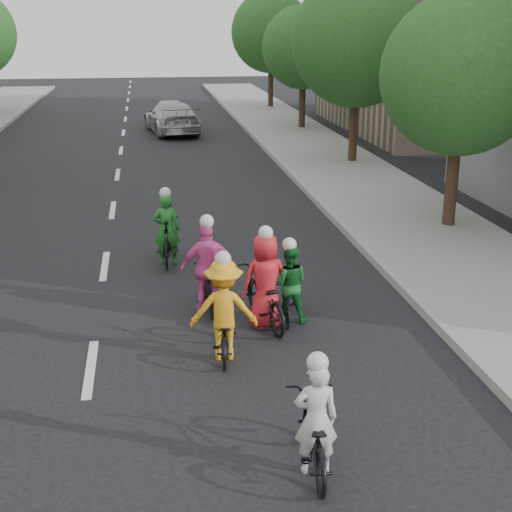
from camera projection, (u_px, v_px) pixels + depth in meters
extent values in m
plane|color=black|center=(91.00, 369.00, 11.29)|extent=(120.00, 120.00, 0.00)
cube|color=gray|center=(378.00, 197.00, 21.81)|extent=(4.00, 80.00, 0.15)
cube|color=#999993|center=(316.00, 199.00, 21.52)|extent=(0.18, 80.00, 0.18)
cube|color=gray|center=(450.00, 46.00, 34.86)|extent=(10.00, 14.00, 8.00)
cylinder|color=black|center=(451.00, 187.00, 18.40)|extent=(0.32, 0.32, 2.27)
sphere|color=#244E1A|center=(461.00, 74.00, 17.51)|extent=(4.00, 4.00, 4.00)
cylinder|color=black|center=(353.00, 132.00, 26.81)|extent=(0.32, 0.32, 2.48)
sphere|color=#244E1A|center=(357.00, 41.00, 25.77)|extent=(4.80, 4.80, 4.80)
cylinder|color=black|center=(302.00, 107.00, 35.28)|extent=(0.32, 0.32, 2.27)
sphere|color=#244E1A|center=(303.00, 47.00, 34.38)|extent=(4.00, 4.00, 4.00)
cylinder|color=black|center=(271.00, 88.00, 43.68)|extent=(0.32, 0.32, 2.48)
sphere|color=#244E1A|center=(271.00, 32.00, 42.64)|extent=(4.80, 4.80, 4.80)
imported|color=black|center=(287.00, 296.00, 13.03)|extent=(0.67, 1.56, 0.91)
imported|color=#166728|center=(289.00, 284.00, 12.85)|extent=(0.78, 0.66, 1.45)
sphere|color=white|center=(289.00, 245.00, 12.62)|extent=(0.26, 0.26, 0.26)
imported|color=black|center=(223.00, 332.00, 11.63)|extent=(0.71, 1.63, 0.83)
imported|color=#FFAB1C|center=(224.00, 310.00, 11.40)|extent=(1.15, 0.73, 1.68)
sphere|color=white|center=(223.00, 259.00, 11.13)|extent=(0.26, 0.26, 0.26)
imported|color=black|center=(167.00, 240.00, 16.05)|extent=(0.61, 1.78, 1.05)
imported|color=#217C26|center=(167.00, 229.00, 15.87)|extent=(0.62, 0.43, 1.62)
sphere|color=white|center=(165.00, 193.00, 15.60)|extent=(0.26, 0.26, 0.26)
imported|color=black|center=(313.00, 435.00, 8.68)|extent=(0.74, 1.74, 0.89)
imported|color=silver|center=(316.00, 419.00, 8.50)|extent=(0.56, 0.39, 1.46)
sphere|color=white|center=(318.00, 362.00, 8.26)|extent=(0.26, 0.26, 0.26)
imported|color=black|center=(208.00, 287.00, 13.42)|extent=(0.51, 1.56, 0.92)
imported|color=#F255B0|center=(208.00, 268.00, 13.19)|extent=(1.05, 0.48, 1.76)
sphere|color=white|center=(207.00, 221.00, 12.91)|extent=(0.26, 0.26, 0.26)
imported|color=black|center=(264.00, 297.00, 12.82)|extent=(1.00, 2.02, 1.02)
imported|color=red|center=(265.00, 281.00, 12.61)|extent=(0.93, 0.69, 1.73)
sphere|color=white|center=(266.00, 233.00, 12.33)|extent=(0.26, 0.26, 0.26)
imported|color=#AEAFB3|center=(172.00, 118.00, 34.32)|extent=(2.84, 5.40, 1.49)
imported|color=silver|center=(170.00, 111.00, 37.35)|extent=(1.95, 4.07, 1.34)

